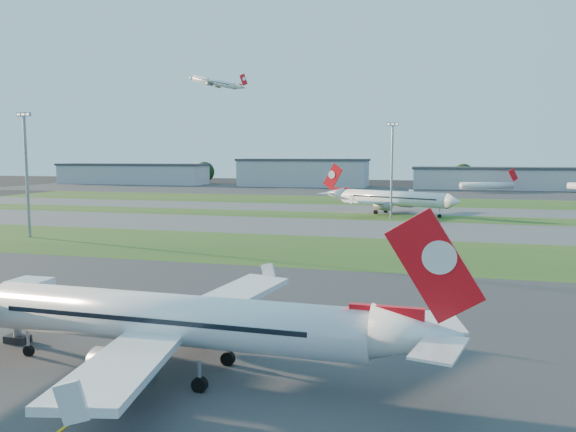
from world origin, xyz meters
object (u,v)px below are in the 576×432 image
(mini_jet_near, at_px, (487,185))
(light_mast_centre, at_px, (392,164))
(light_mast_west, at_px, (26,166))
(airliner_taxiing, at_px, (392,199))
(airliner_parked, at_px, (175,321))

(mini_jet_near, height_order, light_mast_centre, light_mast_centre)
(light_mast_west, bearing_deg, mini_jet_near, 59.38)
(mini_jet_near, bearing_deg, airliner_taxiing, -132.59)
(airliner_parked, bearing_deg, light_mast_centre, 87.39)
(light_mast_centre, bearing_deg, airliner_taxiing, 94.04)
(mini_jet_near, relative_size, light_mast_west, 1.03)
(light_mast_west, bearing_deg, airliner_parked, -43.39)
(mini_jet_near, distance_m, light_mast_west, 204.88)
(airliner_parked, height_order, light_mast_centre, light_mast_centre)
(airliner_parked, xyz_separation_m, light_mast_centre, (7.23, 115.35, 10.56))
(light_mast_west, relative_size, light_mast_centre, 1.00)
(airliner_parked, relative_size, airliner_taxiing, 1.00)
(mini_jet_near, xyz_separation_m, light_mast_centre, (-34.20, -120.03, 11.53))
(airliner_taxiing, relative_size, light_mast_centre, 1.50)
(airliner_parked, distance_m, light_mast_centre, 116.05)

